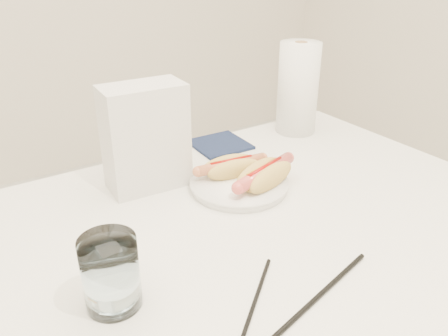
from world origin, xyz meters
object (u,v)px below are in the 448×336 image
plate (239,186)px  table (226,265)px  napkin_box (145,137)px  hotdog_right (265,175)px  hotdog_left (231,167)px  water_glass (111,273)px  paper_towel_roll (298,88)px

plate → table: bearing=-132.3°
napkin_box → hotdog_right: bearing=-37.4°
hotdog_left → plate: bearing=-88.0°
water_glass → paper_towel_roll: bearing=29.1°
table → paper_towel_roll: (0.43, 0.31, 0.18)m
plate → hotdog_left: size_ratio=1.28×
paper_towel_roll → table: bearing=-143.9°
plate → water_glass: bearing=-152.2°
plate → hotdog_left: hotdog_left is taller
hotdog_left → napkin_box: bearing=157.7°
hotdog_left → paper_towel_roll: 0.36m
hotdog_right → water_glass: bearing=-176.5°
table → hotdog_left: bearing=53.4°
hotdog_right → napkin_box: 0.25m
table → water_glass: bearing=-167.5°
plate → hotdog_left: bearing=84.9°
paper_towel_roll → hotdog_left: bearing=-154.0°
water_glass → paper_towel_roll: 0.75m
table → hotdog_left: 0.22m
table → water_glass: 0.25m
table → hotdog_left: size_ratio=7.86×
water_glass → napkin_box: 0.36m
hotdog_right → napkin_box: napkin_box is taller
hotdog_right → table: bearing=-166.3°
hotdog_left → water_glass: water_glass is taller
hotdog_left → water_glass: 0.40m
plate → hotdog_right: bearing=-47.2°
hotdog_right → water_glass: 0.40m
paper_towel_roll → plate: bearing=-149.5°
napkin_box → paper_towel_roll: bearing=11.5°
hotdog_left → napkin_box: 0.19m
table → hotdog_right: size_ratio=6.95×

